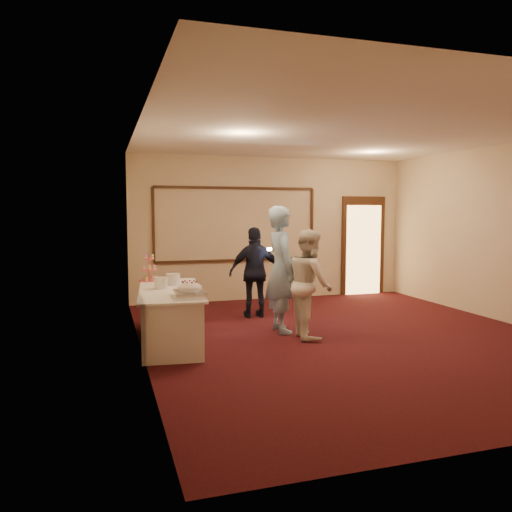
{
  "coord_description": "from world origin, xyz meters",
  "views": [
    {
      "loc": [
        -3.47,
        -6.56,
        1.87
      ],
      "look_at": [
        -1.11,
        1.08,
        1.15
      ],
      "focal_mm": 35.0,
      "sensor_mm": 36.0,
      "label": 1
    }
  ],
  "objects_px": {
    "cupcake_stand": "(149,270)",
    "pavlova_tray": "(190,290)",
    "tart": "(192,290)",
    "plate_stack_b": "(173,279)",
    "man": "(281,269)",
    "guest": "(255,272)",
    "plate_stack_a": "(161,283)",
    "buffet_table": "(171,316)",
    "woman": "(310,283)"
  },
  "relations": [
    {
      "from": "man",
      "to": "buffet_table",
      "type": "bearing_deg",
      "value": 96.5
    },
    {
      "from": "cupcake_stand",
      "to": "man",
      "type": "bearing_deg",
      "value": -21.97
    },
    {
      "from": "man",
      "to": "cupcake_stand",
      "type": "bearing_deg",
      "value": 69.34
    },
    {
      "from": "plate_stack_b",
      "to": "plate_stack_a",
      "type": "bearing_deg",
      "value": -127.54
    },
    {
      "from": "plate_stack_b",
      "to": "woman",
      "type": "distance_m",
      "value": 2.03
    },
    {
      "from": "tart",
      "to": "plate_stack_b",
      "type": "bearing_deg",
      "value": 103.3
    },
    {
      "from": "plate_stack_a",
      "to": "woman",
      "type": "relative_size",
      "value": 0.12
    },
    {
      "from": "cupcake_stand",
      "to": "man",
      "type": "relative_size",
      "value": 0.24
    },
    {
      "from": "plate_stack_b",
      "to": "buffet_table",
      "type": "bearing_deg",
      "value": -104.28
    },
    {
      "from": "pavlova_tray",
      "to": "plate_stack_a",
      "type": "distance_m",
      "value": 0.86
    },
    {
      "from": "buffet_table",
      "to": "plate_stack_b",
      "type": "relative_size",
      "value": 10.84
    },
    {
      "from": "man",
      "to": "guest",
      "type": "height_order",
      "value": "man"
    },
    {
      "from": "pavlova_tray",
      "to": "cupcake_stand",
      "type": "relative_size",
      "value": 1.21
    },
    {
      "from": "pavlova_tray",
      "to": "tart",
      "type": "relative_size",
      "value": 2.22
    },
    {
      "from": "plate_stack_b",
      "to": "tart",
      "type": "relative_size",
      "value": 0.82
    },
    {
      "from": "tart",
      "to": "woman",
      "type": "relative_size",
      "value": 0.16
    },
    {
      "from": "buffet_table",
      "to": "pavlova_tray",
      "type": "bearing_deg",
      "value": -77.98
    },
    {
      "from": "plate_stack_b",
      "to": "tart",
      "type": "bearing_deg",
      "value": -76.7
    },
    {
      "from": "woman",
      "to": "cupcake_stand",
      "type": "bearing_deg",
      "value": 68.62
    },
    {
      "from": "cupcake_stand",
      "to": "tart",
      "type": "relative_size",
      "value": 1.84
    },
    {
      "from": "buffet_table",
      "to": "guest",
      "type": "relative_size",
      "value": 1.43
    },
    {
      "from": "cupcake_stand",
      "to": "man",
      "type": "xyz_separation_m",
      "value": [
        1.94,
        -0.78,
        0.04
      ]
    },
    {
      "from": "man",
      "to": "guest",
      "type": "bearing_deg",
      "value": 4.65
    },
    {
      "from": "plate_stack_a",
      "to": "man",
      "type": "bearing_deg",
      "value": 2.13
    },
    {
      "from": "cupcake_stand",
      "to": "plate_stack_a",
      "type": "relative_size",
      "value": 2.42
    },
    {
      "from": "guest",
      "to": "pavlova_tray",
      "type": "bearing_deg",
      "value": 57.44
    },
    {
      "from": "plate_stack_b",
      "to": "guest",
      "type": "distance_m",
      "value": 1.83
    },
    {
      "from": "guest",
      "to": "buffet_table",
      "type": "bearing_deg",
      "value": 42.01
    },
    {
      "from": "pavlova_tray",
      "to": "plate_stack_b",
      "type": "bearing_deg",
      "value": 93.35
    },
    {
      "from": "tart",
      "to": "woman",
      "type": "height_order",
      "value": "woman"
    },
    {
      "from": "cupcake_stand",
      "to": "pavlova_tray",
      "type": "bearing_deg",
      "value": -77.72
    },
    {
      "from": "plate_stack_a",
      "to": "plate_stack_b",
      "type": "distance_m",
      "value": 0.34
    },
    {
      "from": "tart",
      "to": "guest",
      "type": "bearing_deg",
      "value": 48.85
    },
    {
      "from": "plate_stack_b",
      "to": "man",
      "type": "distance_m",
      "value": 1.65
    },
    {
      "from": "cupcake_stand",
      "to": "guest",
      "type": "xyz_separation_m",
      "value": [
        1.87,
        0.36,
        -0.14
      ]
    },
    {
      "from": "tart",
      "to": "man",
      "type": "height_order",
      "value": "man"
    },
    {
      "from": "cupcake_stand",
      "to": "plate_stack_a",
      "type": "bearing_deg",
      "value": -83.95
    },
    {
      "from": "tart",
      "to": "buffet_table",
      "type": "bearing_deg",
      "value": 128.64
    },
    {
      "from": "plate_stack_b",
      "to": "woman",
      "type": "bearing_deg",
      "value": -18.21
    },
    {
      "from": "plate_stack_a",
      "to": "pavlova_tray",
      "type": "bearing_deg",
      "value": -71.57
    },
    {
      "from": "pavlova_tray",
      "to": "plate_stack_a",
      "type": "height_order",
      "value": "pavlova_tray"
    },
    {
      "from": "plate_stack_a",
      "to": "man",
      "type": "xyz_separation_m",
      "value": [
        1.85,
        0.07,
        0.12
      ]
    },
    {
      "from": "pavlova_tray",
      "to": "tart",
      "type": "distance_m",
      "value": 0.43
    },
    {
      "from": "buffet_table",
      "to": "man",
      "type": "relative_size",
      "value": 1.17
    },
    {
      "from": "man",
      "to": "guest",
      "type": "distance_m",
      "value": 1.16
    },
    {
      "from": "plate_stack_b",
      "to": "cupcake_stand",
      "type": "bearing_deg",
      "value": 117.44
    },
    {
      "from": "buffet_table",
      "to": "man",
      "type": "distance_m",
      "value": 1.83
    },
    {
      "from": "pavlova_tray",
      "to": "plate_stack_a",
      "type": "bearing_deg",
      "value": 108.43
    },
    {
      "from": "cupcake_stand",
      "to": "tart",
      "type": "distance_m",
      "value": 1.34
    },
    {
      "from": "man",
      "to": "tart",
      "type": "bearing_deg",
      "value": 109.03
    }
  ]
}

